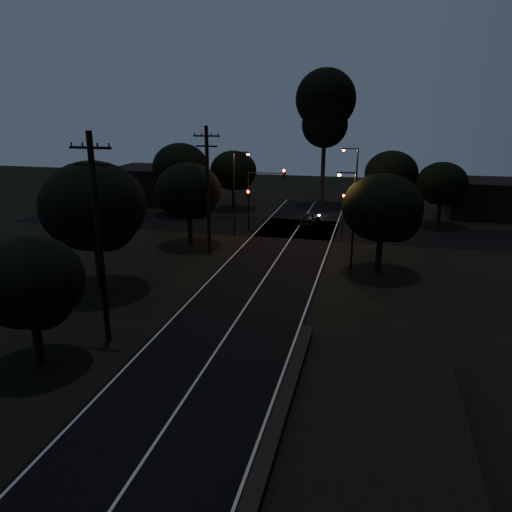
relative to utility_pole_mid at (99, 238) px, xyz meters
The scene contains 21 objects.
road_surface 18.13m from the utility_pole_mid, 69.58° to the left, with size 60.00×70.00×0.03m.
utility_pole_mid is the anchor object (origin of this frame).
utility_pole_far 17.00m from the utility_pole_mid, 90.00° to the left, with size 2.20×0.30×10.50m.
tree_left_b 3.92m from the utility_pole_mid, 120.40° to the right, with size 5.08×5.08×6.46m.
tree_left_c 8.07m from the utility_pole_mid, 121.81° to the left, with size 6.90×6.90×8.72m.
tree_left_d 19.05m from the utility_pole_mid, 96.93° to the left, with size 5.76×5.76×7.31m.
tree_far_nw 35.03m from the utility_pole_mid, 94.60° to the left, with size 5.44×5.44×6.89m.
tree_far_w 31.84m from the utility_pole_mid, 104.14° to the left, with size 6.25×6.25×7.97m.
tree_far_ne 38.07m from the utility_pole_mid, 66.45° to the left, with size 5.75×5.75×7.27m.
tree_far_e 37.78m from the utility_pole_mid, 57.68° to the left, with size 5.14×5.14×6.52m.
tree_right_a 20.59m from the utility_pole_mid, 46.33° to the left, with size 5.85×5.85×7.43m.
tall_pine 41.04m from the utility_pole_mid, 80.07° to the left, with size 7.12×7.12×16.18m.
building_left 39.72m from the utility_pole_mid, 110.73° to the left, with size 10.00×8.00×4.40m, color black.
building_right 46.19m from the utility_pole_mid, 55.62° to the left, with size 9.00×7.00×4.00m, color black.
signal_left 25.19m from the utility_pole_mid, 86.79° to the left, with size 0.28×0.35×4.10m.
signal_right 27.30m from the utility_pole_mid, 67.01° to the left, with size 0.28×0.35×4.10m.
signal_mast 25.22m from the utility_pole_mid, 82.96° to the left, with size 3.70×0.35×6.25m.
streetlight_a 23.04m from the utility_pole_mid, 88.27° to the left, with size 1.66×0.26×8.00m.
streetlight_b 31.15m from the utility_pole_mid, 68.70° to the left, with size 1.66×0.26×8.00m.
streetlight_c 19.15m from the utility_pole_mid, 51.74° to the left, with size 1.46×0.26×7.50m.
car 30.27m from the utility_pole_mid, 76.47° to the left, with size 1.53×3.81×1.30m, color black.
Camera 1 is at (7.40, -6.77, 12.29)m, focal length 35.00 mm.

